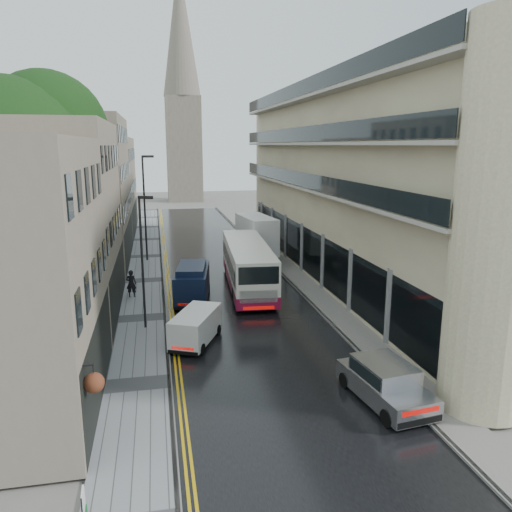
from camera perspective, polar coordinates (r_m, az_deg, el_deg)
name	(u,v)px	position (r m, az deg, el deg)	size (l,w,h in m)	color
road	(224,278)	(37.92, -3.73, -2.47)	(9.00, 85.00, 0.02)	black
left_sidewalk	(145,281)	(37.61, -12.61, -2.80)	(2.70, 85.00, 0.12)	gray
right_sidewalk	(292,273)	(38.96, 4.16, -1.99)	(1.80, 85.00, 0.12)	slate
old_shop_row	(92,198)	(39.27, -18.26, 6.34)	(4.50, 56.00, 12.00)	gray
modern_block	(363,184)	(38.04, 12.15, 8.02)	(8.00, 40.00, 14.00)	beige
church_spire	(182,84)	(91.52, -8.47, 18.83)	(6.40, 6.40, 40.00)	gray
tree_near	(9,200)	(29.95, -26.37, 5.73)	(10.56, 10.56, 13.89)	black
tree_far	(60,192)	(42.60, -21.52, 6.86)	(9.24, 9.24, 12.46)	black
cream_bus	(234,279)	(31.44, -2.51, -2.61)	(2.65, 11.64, 3.18)	white
white_lorry	(249,242)	(41.56, -0.83, 1.66)	(2.22, 7.42, 3.89)	white
silver_hatchback	(388,405)	(18.99, 14.89, -16.14)	(1.93, 4.42, 1.66)	#99989D
white_van	(172,335)	(24.68, -9.56, -8.94)	(1.60, 3.73, 1.69)	silver
navy_van	(175,289)	(30.72, -9.23, -3.78)	(1.97, 4.92, 2.51)	black
pedestrian	(131,284)	(33.48, -14.07, -3.07)	(0.66, 0.43, 1.81)	black
lamp_post_near	(142,264)	(27.11, -12.86, -0.86)	(0.80, 0.18, 7.13)	black
lamp_post_far	(145,209)	(43.38, -12.59, 5.27)	(0.99, 0.22, 8.84)	black
estate_sign	(84,510)	(15.07, -19.10, -25.77)	(0.08, 0.64, 1.07)	silver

